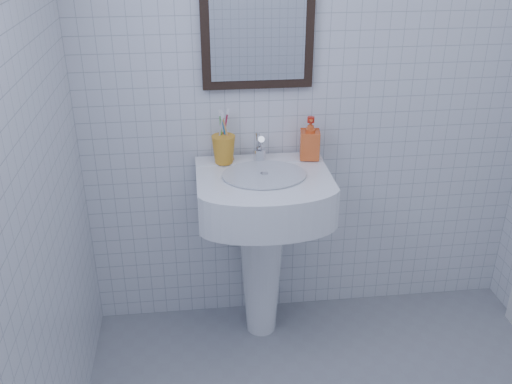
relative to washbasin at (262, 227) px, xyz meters
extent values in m
cube|color=silver|center=(0.26, 0.21, 0.63)|extent=(2.20, 0.02, 2.50)
cone|color=white|center=(0.00, 0.03, -0.24)|extent=(0.24, 0.24, 0.75)
cube|color=white|center=(0.00, -0.03, 0.20)|extent=(0.60, 0.43, 0.18)
cube|color=white|center=(0.00, 0.14, 0.28)|extent=(0.60, 0.11, 0.03)
cylinder|color=silver|center=(0.00, -0.06, 0.30)|extent=(0.37, 0.37, 0.01)
cylinder|color=silver|center=(0.00, 0.11, 0.32)|extent=(0.06, 0.06, 0.06)
cylinder|color=silver|center=(0.00, 0.09, 0.39)|extent=(0.03, 0.11, 0.09)
cylinder|color=silver|center=(0.00, 0.13, 0.37)|extent=(0.04, 0.06, 0.10)
imported|color=#D64F14|center=(0.24, 0.11, 0.40)|extent=(0.10, 0.11, 0.20)
cube|color=black|center=(0.00, 0.19, 0.93)|extent=(0.50, 0.04, 0.62)
cube|color=white|center=(0.00, 0.18, 0.93)|extent=(0.42, 0.00, 0.54)
camera|label=1|loc=(-0.30, -2.34, 1.33)|focal=40.00mm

